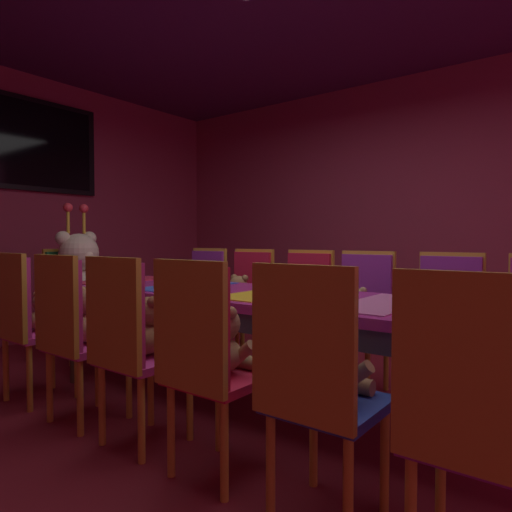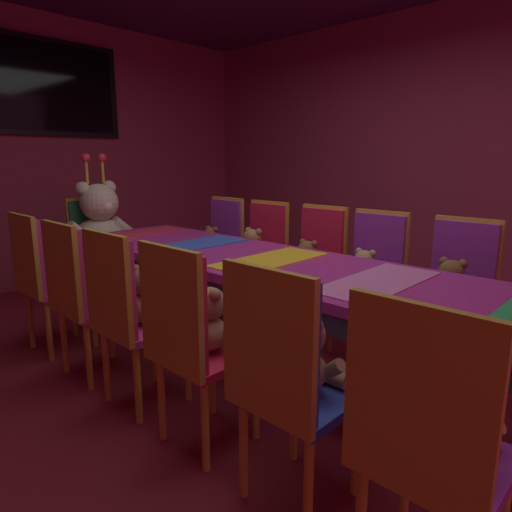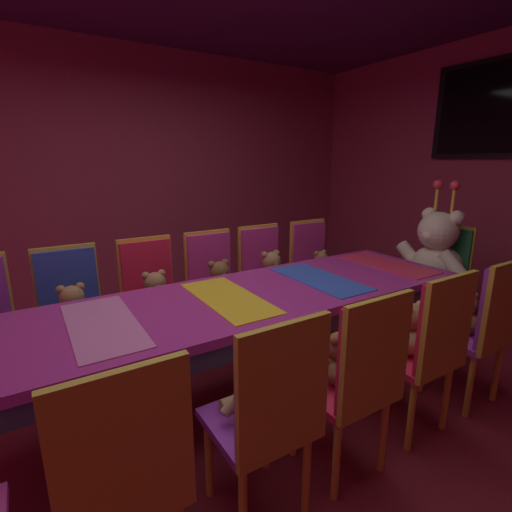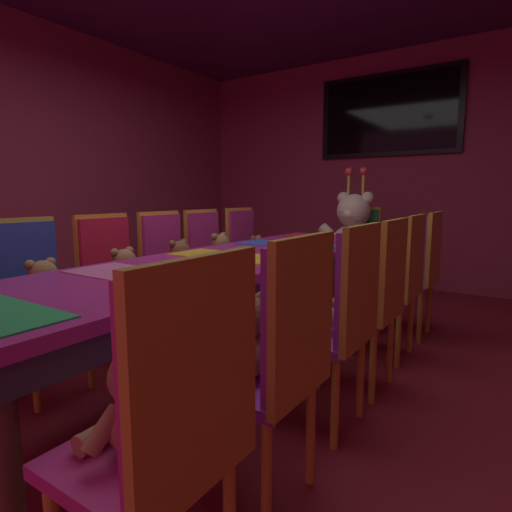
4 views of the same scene
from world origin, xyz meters
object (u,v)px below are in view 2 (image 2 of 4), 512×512
object	(u,v)px
chair_right_5	(222,239)
teddy_right_5	(211,243)
chair_right_1	(459,281)
chair_right_4	(263,247)
teddy_right_4	(252,250)
chair_left_5	(39,270)
teddy_left_4	(99,281)
teddy_left_0	(445,411)
teddy_left_3	(147,299)
teddy_left_1	(306,357)
king_teddy_bear	(101,224)
teddy_left_2	(211,322)
teddy_right_3	(306,261)
chair_left_0	(424,431)
banquet_table	(270,273)
chair_right_2	(374,266)
chair_left_1	(281,369)
chair_left_3	(123,304)
wall_tv	(41,87)
chair_left_2	(186,330)
chair_right_3	(318,256)
teddy_left_5	(60,270)
teddy_right_1	(450,287)
teddy_right_2	(363,272)
chair_left_4	(76,286)
throne_chair	(94,239)

from	to	relation	value
chair_right_5	teddy_right_5	bearing A→B (deg)	-0.00
chair_right_1	chair_right_4	world-z (taller)	same
teddy_right_4	chair_left_5	bearing A→B (deg)	-19.99
teddy_left_4	teddy_left_0	bearing A→B (deg)	-89.94
teddy_left_3	chair_right_4	bearing A→B (deg)	19.21
teddy_left_1	king_teddy_bear	world-z (taller)	king_teddy_bear
teddy_left_2	chair_right_1	xyz separation A→B (m)	(1.52, -0.58, 0.00)
teddy_left_3	teddy_right_3	world-z (taller)	teddy_left_3
chair_left_0	teddy_left_1	distance (m)	0.56
banquet_table	teddy_right_3	world-z (taller)	banquet_table
chair_right_2	king_teddy_bear	bearing A→B (deg)	-70.20
chair_right_1	teddy_right_4	size ratio (longest dim) A/B	2.94
chair_left_1	chair_left_5	bearing A→B (deg)	90.33
chair_right_1	chair_right_2	world-z (taller)	same
chair_left_1	chair_left_3	bearing A→B (deg)	90.39
wall_tv	chair_left_1	bearing A→B (deg)	-101.99
chair_left_2	chair_right_3	size ratio (longest dim) A/B	1.00
chair_right_5	chair_left_0	bearing A→B (deg)	57.96
teddy_left_5	banquet_table	bearing A→B (deg)	-62.84
teddy_left_0	teddy_left_2	bearing A→B (deg)	89.49
chair_left_2	teddy_right_3	world-z (taller)	chair_left_2
teddy_right_1	chair_right_2	world-z (taller)	chair_right_2
teddy_left_0	chair_right_3	distance (m)	2.20
teddy_left_5	teddy_right_3	bearing A→B (deg)	-38.62
teddy_right_1	teddy_right_2	bearing A→B (deg)	-89.34
chair_left_1	chair_right_1	size ratio (longest dim) A/B	1.00
chair_right_3	teddy_right_5	distance (m)	1.11
chair_left_4	teddy_right_1	distance (m)	2.23
chair_left_0	wall_tv	bearing A→B (deg)	79.25
teddy_left_0	teddy_right_2	world-z (taller)	teddy_left_0
teddy_left_0	chair_left_4	world-z (taller)	chair_left_4
chair_left_4	teddy_right_5	xyz separation A→B (m)	(1.54, 0.56, -0.02)
chair_left_0	throne_chair	bearing A→B (deg)	76.70
chair_right_5	teddy_right_5	size ratio (longest dim) A/B	3.42
teddy_left_0	chair_left_2	distance (m)	1.09
chair_left_5	chair_right_5	world-z (taller)	same
teddy_left_3	teddy_right_3	bearing A→B (deg)	-1.40
chair_left_5	teddy_right_4	xyz separation A→B (m)	(1.52, -0.55, -0.00)
teddy_left_5	teddy_right_3	world-z (taller)	teddy_right_3
teddy_left_0	teddy_right_1	bearing A→B (deg)	20.04
chair_right_1	teddy_right_5	bearing A→B (deg)	-86.18
chair_left_0	teddy_left_4	bearing A→B (deg)	86.13
chair_left_3	chair_left_0	bearing A→B (deg)	-90.22
chair_left_3	teddy_left_4	world-z (taller)	chair_left_3
banquet_table	chair_left_1	size ratio (longest dim) A/B	3.43
chair_right_1	chair_left_0	bearing A→B (deg)	16.78
chair_right_2	teddy_right_5	size ratio (longest dim) A/B	3.42
chair_left_3	chair_left_5	distance (m)	1.08
teddy_left_2	chair_left_4	xyz separation A→B (m)	(-0.16, 1.03, 0.00)
chair_right_3	teddy_left_1	bearing A→B (deg)	34.42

